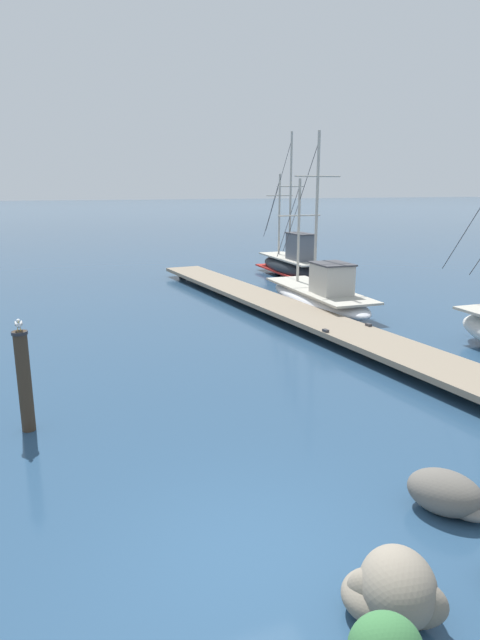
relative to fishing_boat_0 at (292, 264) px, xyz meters
The scene contains 8 objects.
ground_plane 22.35m from the fishing_boat_0, 118.38° to the right, with size 400.00×400.00×0.00m, color navy.
floating_dock 8.76m from the fishing_boat_0, 120.37° to the right, with size 3.37×21.05×0.53m.
fishing_boat_0 is the anchor object (origin of this frame).
fishing_boat_1 7.60m from the fishing_boat_0, 109.14° to the right, with size 2.41×7.61×6.67m.
mooring_piling 19.67m from the fishing_boat_0, 132.24° to the right, with size 0.30×0.30×2.01m.
perched_seagull 19.72m from the fishing_boat_0, 132.25° to the right, with size 0.14×0.38×0.26m.
shore_rock_near_left 21.16m from the fishing_boat_0, 110.93° to the right, with size 1.23×1.33×0.63m.
shore_rock_mid_cluster 23.19m from the fishing_boat_0, 114.40° to the right, with size 1.32×1.30×0.80m.
Camera 1 is at (-2.36, -5.49, 4.63)m, focal length 30.26 mm.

